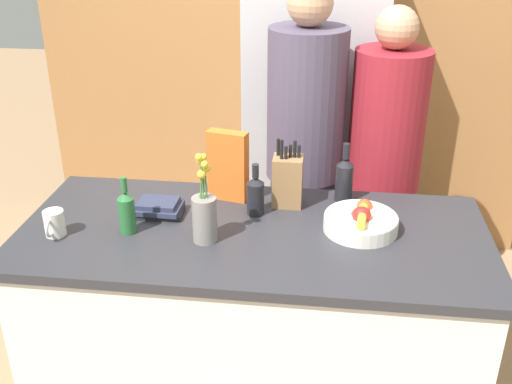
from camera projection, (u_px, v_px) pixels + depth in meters
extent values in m
cube|color=silver|center=(253.00, 327.00, 2.59)|extent=(1.80, 0.80, 0.88)
cube|color=#2D2D33|center=(253.00, 235.00, 2.39)|extent=(1.87, 0.83, 0.04)
cube|color=#9E6B3D|center=(286.00, 47.00, 3.66)|extent=(3.07, 0.12, 2.60)
cube|color=#B7B7BC|center=(312.00, 121.00, 3.47)|extent=(0.74, 0.60, 1.91)
cylinder|color=#B7B7BC|center=(300.00, 122.00, 3.15)|extent=(0.02, 0.02, 1.05)
cylinder|color=silver|center=(361.00, 224.00, 2.37)|extent=(0.29, 0.29, 0.06)
torus|color=silver|center=(361.00, 217.00, 2.36)|extent=(0.29, 0.29, 0.02)
sphere|color=red|center=(362.00, 216.00, 2.35)|extent=(0.07, 0.07, 0.07)
sphere|color=red|center=(359.00, 215.00, 2.38)|extent=(0.07, 0.07, 0.07)
sphere|color=#C64C23|center=(364.00, 207.00, 2.44)|extent=(0.07, 0.07, 0.07)
cylinder|color=yellow|center=(362.00, 216.00, 2.32)|extent=(0.05, 0.16, 0.03)
cube|color=olive|center=(288.00, 181.00, 2.54)|extent=(0.13, 0.11, 0.22)
cylinder|color=black|center=(278.00, 148.00, 2.50)|extent=(0.01, 0.01, 0.08)
cylinder|color=black|center=(282.00, 151.00, 2.46)|extent=(0.01, 0.01, 0.09)
cylinder|color=black|center=(286.00, 154.00, 2.47)|extent=(0.01, 0.01, 0.06)
cylinder|color=black|center=(290.00, 152.00, 2.48)|extent=(0.01, 0.01, 0.07)
cylinder|color=black|center=(295.00, 150.00, 2.48)|extent=(0.01, 0.01, 0.08)
cylinder|color=black|center=(299.00, 153.00, 2.48)|extent=(0.01, 0.01, 0.06)
cylinder|color=gray|center=(205.00, 219.00, 2.27)|extent=(0.09, 0.09, 0.18)
cylinder|color=#477538|center=(206.00, 183.00, 2.21)|extent=(0.01, 0.02, 0.12)
sphere|color=gold|center=(207.00, 168.00, 2.18)|extent=(0.03, 0.03, 0.03)
cylinder|color=#477538|center=(204.00, 178.00, 2.20)|extent=(0.02, 0.01, 0.16)
sphere|color=gold|center=(203.00, 157.00, 2.17)|extent=(0.03, 0.03, 0.03)
cylinder|color=#477538|center=(202.00, 179.00, 2.21)|extent=(0.02, 0.02, 0.15)
sphere|color=gold|center=(201.00, 160.00, 2.18)|extent=(0.03, 0.03, 0.03)
cylinder|color=#477538|center=(201.00, 178.00, 2.20)|extent=(0.01, 0.02, 0.16)
sphere|color=gold|center=(199.00, 157.00, 2.16)|extent=(0.03, 0.03, 0.03)
cylinder|color=#477538|center=(203.00, 186.00, 2.21)|extent=(0.01, 0.01, 0.10)
sphere|color=gold|center=(202.00, 174.00, 2.18)|extent=(0.03, 0.03, 0.03)
cylinder|color=#477538|center=(204.00, 182.00, 2.19)|extent=(0.02, 0.02, 0.14)
sphere|color=gold|center=(205.00, 164.00, 2.16)|extent=(0.03, 0.03, 0.03)
cube|color=orange|center=(228.00, 166.00, 2.57)|extent=(0.18, 0.10, 0.31)
cylinder|color=silver|center=(54.00, 223.00, 2.33)|extent=(0.08, 0.08, 0.10)
torus|color=silver|center=(50.00, 228.00, 2.29)|extent=(0.01, 0.07, 0.07)
cube|color=#232328|center=(161.00, 213.00, 2.50)|extent=(0.19, 0.13, 0.02)
cube|color=#2D334C|center=(160.00, 208.00, 2.49)|extent=(0.18, 0.14, 0.02)
cube|color=#2D334C|center=(158.00, 203.00, 2.48)|extent=(0.16, 0.12, 0.02)
cylinder|color=black|center=(255.00, 199.00, 2.48)|extent=(0.07, 0.07, 0.14)
cone|color=black|center=(255.00, 180.00, 2.44)|extent=(0.07, 0.07, 0.03)
cylinder|color=black|center=(255.00, 171.00, 2.43)|extent=(0.03, 0.03, 0.06)
cylinder|color=#286633|center=(127.00, 215.00, 2.34)|extent=(0.07, 0.07, 0.15)
cone|color=#286633|center=(125.00, 195.00, 2.30)|extent=(0.07, 0.07, 0.03)
cylinder|color=#286633|center=(124.00, 185.00, 2.28)|extent=(0.02, 0.02, 0.06)
cylinder|color=black|center=(344.00, 183.00, 2.59)|extent=(0.08, 0.08, 0.16)
cone|color=black|center=(345.00, 162.00, 2.55)|extent=(0.08, 0.08, 0.03)
cylinder|color=black|center=(346.00, 151.00, 2.53)|extent=(0.03, 0.03, 0.07)
cube|color=#383842|center=(301.00, 248.00, 3.20)|extent=(0.34, 0.28, 0.87)
cylinder|color=#4C4256|center=(306.00, 104.00, 2.85)|extent=(0.38, 0.38, 0.72)
sphere|color=tan|center=(310.00, 3.00, 2.65)|extent=(0.21, 0.21, 0.21)
cube|color=#383842|center=(374.00, 255.00, 3.18)|extent=(0.30, 0.21, 0.82)
cylinder|color=maroon|center=(388.00, 121.00, 2.86)|extent=(0.36, 0.36, 0.68)
sphere|color=tan|center=(397.00, 27.00, 2.67)|extent=(0.20, 0.20, 0.20)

